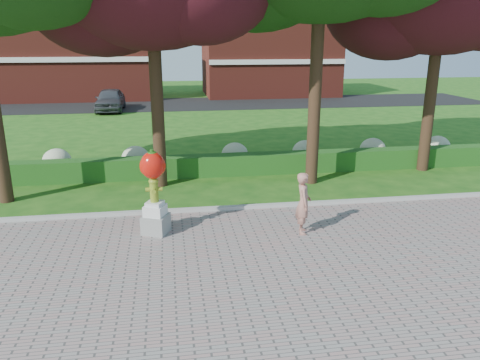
% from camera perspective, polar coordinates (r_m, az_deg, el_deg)
% --- Properties ---
extents(ground, '(100.00, 100.00, 0.00)m').
position_cam_1_polar(ground, '(11.80, 0.14, -8.87)').
color(ground, '#1B5114').
rests_on(ground, ground).
extents(walkway, '(40.00, 14.00, 0.04)m').
position_cam_1_polar(walkway, '(8.43, 4.67, -20.47)').
color(walkway, gray).
rests_on(walkway, ground).
extents(curb, '(40.00, 0.18, 0.15)m').
position_cam_1_polar(curb, '(14.51, -1.71, -3.51)').
color(curb, '#ADADA5').
rests_on(curb, ground).
extents(lawn_hedge, '(24.00, 0.70, 0.80)m').
position_cam_1_polar(lawn_hedge, '(18.20, -3.30, 1.80)').
color(lawn_hedge, '#1C4C15').
rests_on(lawn_hedge, ground).
extents(hydrangea_row, '(20.10, 1.10, 0.99)m').
position_cam_1_polar(hydrangea_row, '(19.19, -1.91, 3.07)').
color(hydrangea_row, '#AEBA8E').
rests_on(hydrangea_row, ground).
extents(street, '(50.00, 8.00, 0.02)m').
position_cam_1_polar(street, '(38.87, -6.40, 9.21)').
color(street, black).
rests_on(street, ground).
extents(building_left, '(14.00, 8.00, 7.00)m').
position_cam_1_polar(building_left, '(45.30, -20.05, 13.83)').
color(building_left, maroon).
rests_on(building_left, ground).
extents(building_right, '(12.00, 8.00, 6.40)m').
position_cam_1_polar(building_right, '(45.58, 3.52, 14.42)').
color(building_right, maroon).
rests_on(building_right, ground).
extents(hydrant_sculpture, '(0.83, 0.83, 2.33)m').
position_cam_1_polar(hydrant_sculpture, '(12.63, -10.45, -1.16)').
color(hydrant_sculpture, gray).
rests_on(hydrant_sculpture, walkway).
extents(woman, '(0.51, 0.68, 1.69)m').
position_cam_1_polar(woman, '(12.69, 7.73, -2.80)').
color(woman, '#B07464').
rests_on(woman, walkway).
extents(parked_car, '(1.96, 4.80, 1.63)m').
position_cam_1_polar(parked_car, '(36.06, -15.55, 9.43)').
color(parked_car, '#44464C').
rests_on(parked_car, street).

